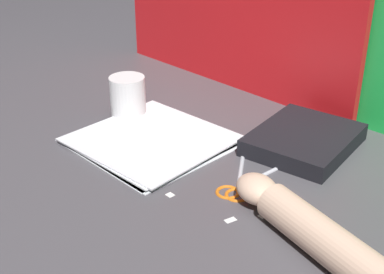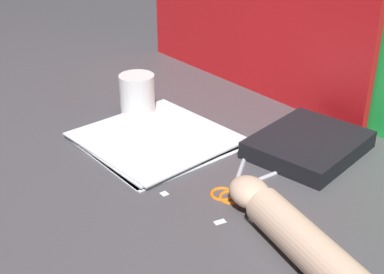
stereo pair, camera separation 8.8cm
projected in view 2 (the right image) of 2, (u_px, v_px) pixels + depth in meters
The scene contains 11 objects.
ground_plane at pixel (181, 160), 1.11m from camera, with size 6.00×6.00×0.00m, color #4C494F.
backdrop_panel_left at pixel (247, 6), 1.38m from camera, with size 0.78×0.07×0.44m.
backdrop_panel_center at pixel (382, 34), 1.13m from camera, with size 0.75×0.04×0.45m.
paper_stack at pixel (155, 138), 1.18m from camera, with size 0.33×0.31×0.01m.
book_closed at pixel (308, 145), 1.13m from camera, with size 0.21×0.25×0.04m.
scissors at pixel (236, 186), 1.01m from camera, with size 0.12×0.18×0.01m.
hand_forearm at pixel (294, 234), 0.83m from camera, with size 0.34×0.16×0.07m.
paper_scrap_near at pixel (254, 219), 0.92m from camera, with size 0.01×0.02×0.00m.
paper_scrap_mid at pixel (164, 193), 0.99m from camera, with size 0.02×0.01×0.00m.
paper_scrap_far at pixel (220, 222), 0.91m from camera, with size 0.02×0.02×0.00m.
mug at pixel (137, 95), 1.29m from camera, with size 0.09×0.09×0.10m.
Camera 2 is at (0.72, -0.64, 0.55)m, focal length 50.00 mm.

